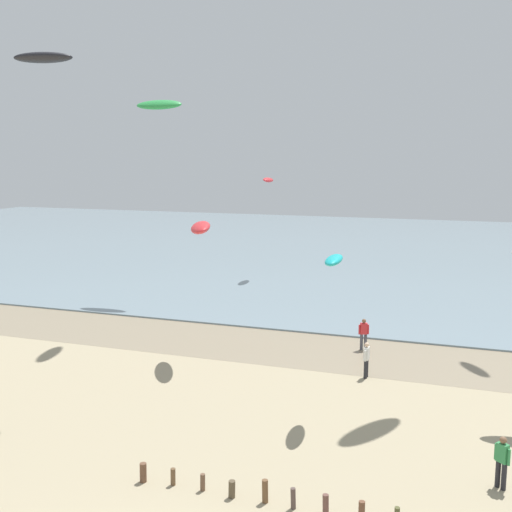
{
  "coord_description": "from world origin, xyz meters",
  "views": [
    {
      "loc": [
        6.92,
        -11.59,
        10.29
      ],
      "look_at": [
        -0.66,
        10.37,
        6.58
      ],
      "focal_mm": 43.99,
      "sensor_mm": 36.0,
      "label": 1
    }
  ],
  "objects": [
    {
      "name": "wet_sand_strip",
      "position": [
        0.0,
        19.91,
        0.0
      ],
      "size": [
        120.0,
        6.24,
        0.01
      ],
      "primitive_type": "cube",
      "color": "gray",
      "rests_on": "ground"
    },
    {
      "name": "kite_aloft_2",
      "position": [
        -9.32,
        38.56,
        8.32
      ],
      "size": [
        0.94,
        2.28,
        0.53
      ],
      "primitive_type": "ellipsoid",
      "rotation": [
        0.26,
        0.0,
        1.64
      ],
      "color": "red"
    },
    {
      "name": "groyne_near",
      "position": [
        2.89,
        4.89,
        0.31
      ],
      "size": [
        11.18,
        0.33,
        0.73
      ],
      "color": "brown",
      "rests_on": "ground"
    },
    {
      "name": "kite_aloft_10",
      "position": [
        -13.34,
        15.09,
        15.06
      ],
      "size": [
        3.15,
        1.66,
        0.62
      ],
      "primitive_type": "ellipsoid",
      "rotation": [
        0.15,
        0.0,
        3.37
      ],
      "color": "black"
    },
    {
      "name": "kite_aloft_9",
      "position": [
        -14.36,
        29.04,
        13.87
      ],
      "size": [
        3.5,
        1.39,
        1.0
      ],
      "primitive_type": "ellipsoid",
      "rotation": [
        -0.48,
        0.0,
        3.19
      ],
      "color": "green"
    },
    {
      "name": "kite_aloft_12",
      "position": [
        -5.87,
        16.95,
        6.76
      ],
      "size": [
        2.43,
        3.22,
        0.8
      ],
      "primitive_type": "ellipsoid",
      "rotation": [
        -0.35,
        0.0,
        2.07
      ],
      "color": "red"
    },
    {
      "name": "person_right_flank",
      "position": [
        8.21,
        8.14,
        0.92
      ],
      "size": [
        0.46,
        0.4,
        1.71
      ],
      "color": "#232328",
      "rests_on": "ground"
    },
    {
      "name": "person_left_flank",
      "position": [
        2.61,
        16.7,
        0.92
      ],
      "size": [
        0.25,
        0.57,
        1.71
      ],
      "color": "#232328",
      "rests_on": "ground"
    },
    {
      "name": "kite_aloft_11",
      "position": [
        1.96,
        12.03,
        6.31
      ],
      "size": [
        0.97,
        2.18,
        0.47
      ],
      "primitive_type": "ellipsoid",
      "rotation": [
        -0.21,
        0.0,
        1.68
      ],
      "color": "#19B2B7"
    },
    {
      "name": "person_mid_beach",
      "position": [
        1.79,
        20.94,
        0.92
      ],
      "size": [
        0.53,
        0.34,
        1.71
      ],
      "color": "#4C4C56",
      "rests_on": "ground"
    },
    {
      "name": "sea",
      "position": [
        0.0,
        58.03,
        0.05
      ],
      "size": [
        160.0,
        70.0,
        0.1
      ],
      "primitive_type": "cube",
      "color": "gray",
      "rests_on": "ground"
    }
  ]
}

